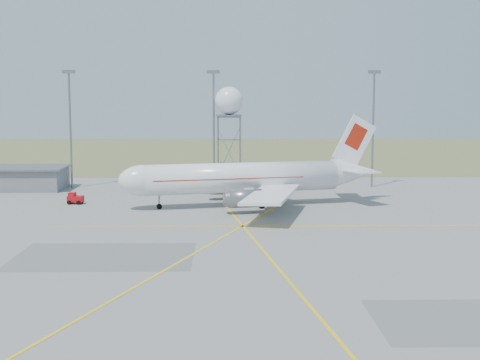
{
  "coord_description": "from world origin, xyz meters",
  "views": [
    {
      "loc": [
        -7.47,
        -51.06,
        16.08
      ],
      "look_at": [
        -5.86,
        40.0,
        4.57
      ],
      "focal_mm": 50.0,
      "sensor_mm": 36.0,
      "label": 1
    }
  ],
  "objects_px": {
    "radar_tower": "(229,131)",
    "fire_truck": "(257,181)",
    "airliner_main": "(246,178)",
    "baggage_tug": "(75,200)"
  },
  "relations": [
    {
      "from": "radar_tower",
      "to": "fire_truck",
      "type": "height_order",
      "value": "radar_tower"
    },
    {
      "from": "fire_truck",
      "to": "radar_tower",
      "type": "bearing_deg",
      "value": 131.7
    },
    {
      "from": "airliner_main",
      "to": "fire_truck",
      "type": "xyz_separation_m",
      "value": [
        2.31,
        13.93,
        -2.28
      ]
    },
    {
      "from": "fire_truck",
      "to": "baggage_tug",
      "type": "relative_size",
      "value": 3.91
    },
    {
      "from": "radar_tower",
      "to": "fire_truck",
      "type": "bearing_deg",
      "value": -49.51
    },
    {
      "from": "airliner_main",
      "to": "baggage_tug",
      "type": "distance_m",
      "value": 25.83
    },
    {
      "from": "radar_tower",
      "to": "baggage_tug",
      "type": "relative_size",
      "value": 7.35
    },
    {
      "from": "airliner_main",
      "to": "radar_tower",
      "type": "distance_m",
      "value": 20.49
    },
    {
      "from": "airliner_main",
      "to": "fire_truck",
      "type": "height_order",
      "value": "airliner_main"
    },
    {
      "from": "airliner_main",
      "to": "fire_truck",
      "type": "relative_size",
      "value": 4.13
    }
  ]
}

